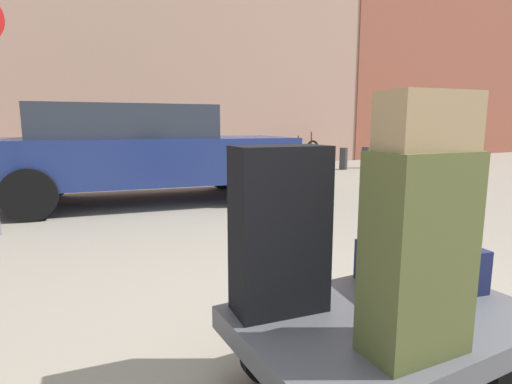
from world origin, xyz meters
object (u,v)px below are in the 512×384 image
object	(u,v)px
suitcase_black_rear_left	(280,230)
luggage_cart	(386,328)
suitcase_navy_rear_right	(419,266)
suitcase_olive_front_right	(418,255)
bollard_kerb_far	(343,159)
duffel_bag_tan_topmost_pile	(427,121)
bollard_kerb_near	(233,164)
parked_car	(141,151)
bicycle_leaning	(302,153)
bollard_kerb_mid	(281,162)
bollard_corner	(365,158)

from	to	relation	value
suitcase_black_rear_left	luggage_cart	bearing A→B (deg)	-26.06
suitcase_navy_rear_right	suitcase_black_rear_left	world-z (taller)	suitcase_black_rear_left
suitcase_olive_front_right	bollard_kerb_far	bearing A→B (deg)	53.96
duffel_bag_tan_topmost_pile	suitcase_black_rear_left	bearing A→B (deg)	124.41
suitcase_olive_front_right	bollard_kerb_near	bearing A→B (deg)	72.60
luggage_cart	parked_car	world-z (taller)	parked_car
suitcase_olive_front_right	bicycle_leaning	bearing A→B (deg)	60.34
suitcase_olive_front_right	luggage_cart	bearing A→B (deg)	63.12
parked_car	bollard_kerb_mid	distance (m)	4.34
suitcase_olive_front_right	bollard_kerb_far	distance (m)	9.39
bollard_kerb_near	bollard_kerb_far	world-z (taller)	same
suitcase_black_rear_left	parked_car	size ratio (longest dim) A/B	0.16
luggage_cart	bicycle_leaning	xyz separation A→B (m)	(5.35, 8.43, 0.10)
bicycle_leaning	suitcase_black_rear_left	bearing A→B (deg)	-125.03
suitcase_black_rear_left	suitcase_olive_front_right	bearing A→B (deg)	-57.52
luggage_cart	bollard_kerb_mid	world-z (taller)	bollard_kerb_mid
suitcase_olive_front_right	bollard_corner	distance (m)	9.89
bollard_kerb_near	bollard_corner	xyz separation A→B (m)	(3.95, 0.00, 0.00)
suitcase_navy_rear_right	luggage_cart	bearing A→B (deg)	-147.00
suitcase_olive_front_right	bollard_kerb_far	xyz separation A→B (m)	(5.86, 7.33, -0.41)
bollard_kerb_mid	bicycle_leaning	bearing A→B (deg)	41.29
suitcase_black_rear_left	bollard_kerb_far	xyz separation A→B (m)	(6.11, 6.82, -0.41)
luggage_cart	duffel_bag_tan_topmost_pile	xyz separation A→B (m)	(-0.14, -0.26, 0.87)
suitcase_olive_front_right	duffel_bag_tan_topmost_pile	size ratio (longest dim) A/B	2.29
bollard_corner	bollard_kerb_mid	bearing A→B (deg)	180.00
bicycle_leaning	duffel_bag_tan_topmost_pile	bearing A→B (deg)	-122.28
bollard_kerb_far	duffel_bag_tan_topmost_pile	bearing A→B (deg)	-128.67
suitcase_black_rear_left	suitcase_navy_rear_right	bearing A→B (deg)	-1.77
luggage_cart	bollard_kerb_near	world-z (taller)	bollard_kerb_near
suitcase_navy_rear_right	duffel_bag_tan_topmost_pile	world-z (taller)	duffel_bag_tan_topmost_pile
duffel_bag_tan_topmost_pile	bollard_kerb_mid	bearing A→B (deg)	70.08
suitcase_navy_rear_right	parked_car	size ratio (longest dim) A/B	0.11
duffel_bag_tan_topmost_pile	bollard_kerb_far	distance (m)	9.42
suitcase_black_rear_left	bicycle_leaning	bearing A→B (deg)	61.38
bicycle_leaning	bollard_kerb_far	size ratio (longest dim) A/B	2.93
bollard_kerb_far	bollard_corner	bearing A→B (deg)	0.00
bollard_corner	suitcase_olive_front_right	bearing A→B (deg)	-132.11
suitcase_black_rear_left	bollard_corner	world-z (taller)	suitcase_black_rear_left
suitcase_olive_front_right	bollard_corner	world-z (taller)	suitcase_olive_front_right
bollard_corner	suitcase_black_rear_left	bearing A→B (deg)	-135.20
bollard_kerb_far	bollard_kerb_near	bearing A→B (deg)	180.00
parked_car	bollard_corner	bearing A→B (deg)	18.37
suitcase_olive_front_right	bicycle_leaning	world-z (taller)	suitcase_olive_front_right
bicycle_leaning	bollard_kerb_far	distance (m)	1.42
luggage_cart	bollard_kerb_near	size ratio (longest dim) A/B	2.24
parked_car	bollard_kerb_near	bearing A→B (deg)	40.71
suitcase_olive_front_right	bollard_kerb_near	world-z (taller)	suitcase_olive_front_right
suitcase_black_rear_left	bollard_kerb_near	size ratio (longest dim) A/B	1.24
bicycle_leaning	bollard_kerb_far	world-z (taller)	bicycle_leaning
suitcase_olive_front_right	bollard_kerb_mid	size ratio (longest dim) A/B	1.24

